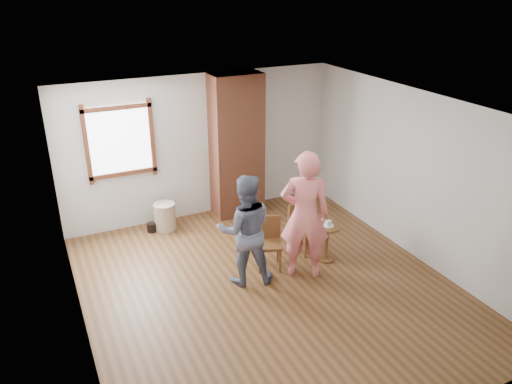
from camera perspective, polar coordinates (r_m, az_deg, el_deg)
ground at (r=7.29m, az=1.45°, el=-10.86°), size 5.50×5.50×0.00m
room_shell at (r=6.93m, az=-1.07°, el=4.08°), size 5.04×5.52×2.62m
brick_chimney at (r=8.99m, az=-2.22°, el=5.26°), size 0.90×0.50×2.60m
stoneware_crock at (r=8.88m, az=-10.37°, el=-2.75°), size 0.45×0.45×0.48m
dark_pot at (r=8.90m, az=-11.85°, el=-3.98°), size 0.21×0.21×0.16m
dining_chair_left at (r=7.57m, az=1.46°, el=-5.45°), size 0.48×0.48×0.80m
dining_chair_right at (r=8.02m, az=5.17°, el=-3.66°), size 0.50×0.50×0.83m
side_table at (r=7.82m, az=8.11°, el=-5.09°), size 0.40×0.40×0.60m
cake_plate at (r=7.72m, az=8.19°, el=-3.79°), size 0.18×0.18×0.01m
cake_slice at (r=7.71m, az=8.27°, el=-3.55°), size 0.08×0.07×0.06m
man at (r=7.03m, az=-1.24°, el=-4.37°), size 0.95×0.83×1.66m
person_pink at (r=7.15m, az=5.60°, el=-2.69°), size 0.85×0.75×1.95m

